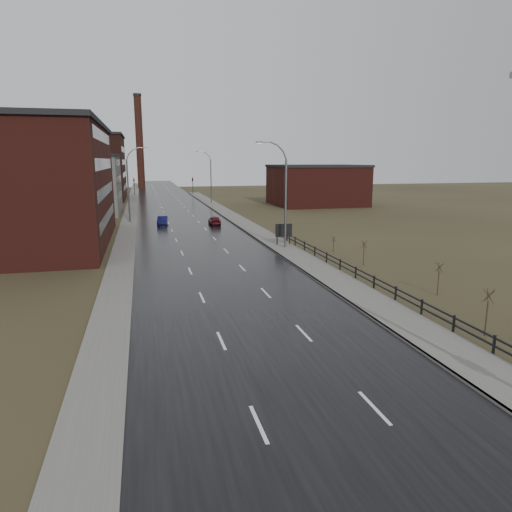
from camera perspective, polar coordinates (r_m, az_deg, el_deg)
ground at (r=15.24m, az=13.96°, el=-26.57°), size 320.00×320.00×0.00m
road at (r=71.28m, az=-9.04°, el=4.17°), size 14.00×300.00×0.06m
sidewalk_right at (r=48.59m, az=3.78°, el=0.80°), size 3.20×180.00×0.18m
curb_right at (r=48.16m, az=2.05°, el=0.72°), size 0.16×180.00×0.18m
sidewalk_left at (r=71.06m, az=-15.65°, el=3.87°), size 2.40×260.00×0.12m
warehouse_near at (r=57.47m, az=-29.37°, el=7.73°), size 22.44×28.56×13.50m
warehouse_mid at (r=89.32m, az=-21.91°, el=8.37°), size 16.32×20.40×10.50m
warehouse_far at (r=119.64m, az=-22.49°, el=10.19°), size 26.52×24.48×15.50m
building_right at (r=99.41m, az=7.57°, el=8.80°), size 18.36×16.32×8.50m
smokestack at (r=160.53m, az=-14.36°, el=13.68°), size 2.70×2.70×30.70m
streetlight_right_mid at (r=48.74m, az=3.40°, el=7.66°), size 3.36×0.28×11.35m
streetlight_left at (r=72.52m, az=-15.47°, el=8.63°), size 3.36×0.28×11.35m
streetlight_right_far at (r=101.51m, az=-5.82°, el=9.79°), size 3.36×0.28×11.35m
guardrail at (r=34.13m, az=15.09°, el=-3.29°), size 0.10×53.05×1.10m
shrub_c at (r=27.76m, az=26.92°, el=-6.16°), size 0.63×0.66×2.67m
shrub_d at (r=34.68m, az=21.86°, el=-2.55°), size 0.57×0.60×2.39m
shrub_e at (r=42.53m, az=13.33°, el=0.45°), size 0.54×0.57×2.29m
shrub_f at (r=48.27m, az=9.65°, el=1.51°), size 0.39×0.41×1.62m
billboard at (r=50.84m, az=3.47°, el=3.13°), size 1.92×0.17×2.52m
traffic_light_left at (r=130.51m, az=-15.03°, el=9.36°), size 0.58×2.73×5.30m
traffic_light_right at (r=131.24m, az=-7.94°, el=9.65°), size 0.58×2.73×5.30m
car_near at (r=68.43m, az=-11.60°, el=4.29°), size 1.82×4.15×1.33m
car_far at (r=67.75m, az=-5.20°, el=4.41°), size 1.69×3.96×1.34m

